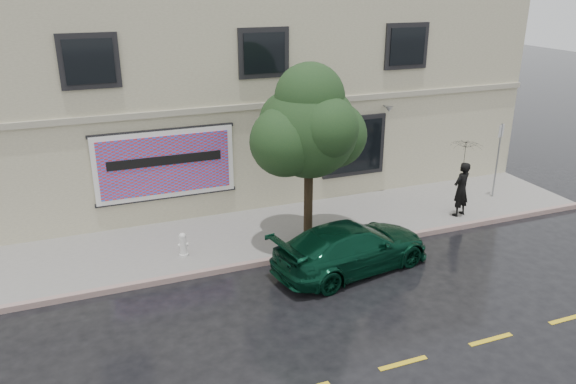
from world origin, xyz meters
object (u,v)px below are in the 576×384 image
object	(u,v)px
car	(352,247)
fire_hydrant	(183,245)
pedestrian	(461,189)
street_tree	(309,131)

from	to	relation	value
car	fire_hydrant	world-z (taller)	car
car	pedestrian	size ratio (longest dim) A/B	2.50
street_tree	fire_hydrant	distance (m)	4.65
fire_hydrant	street_tree	bearing A→B (deg)	-24.28
car	street_tree	xyz separation A→B (m)	(-0.51, 1.77, 2.79)
street_tree	car	bearing A→B (deg)	-73.84
car	street_tree	distance (m)	3.34
car	pedestrian	bearing A→B (deg)	-80.91
pedestrian	car	bearing A→B (deg)	2.07
pedestrian	street_tree	size ratio (longest dim) A/B	0.38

